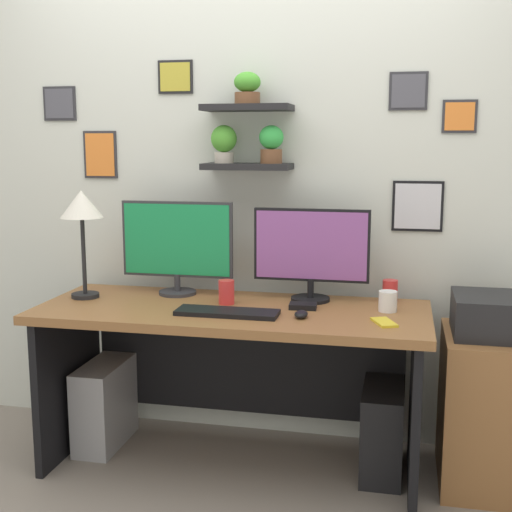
# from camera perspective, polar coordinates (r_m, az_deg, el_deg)

# --- Properties ---
(ground_plane) EXTENTS (8.00, 8.00, 0.00)m
(ground_plane) POSITION_cam_1_polar(r_m,az_deg,el_deg) (3.29, -1.97, -17.12)
(ground_plane) COLOR gray
(back_wall_assembly) EXTENTS (4.40, 0.24, 2.70)m
(back_wall_assembly) POSITION_cam_1_polar(r_m,az_deg,el_deg) (3.37, -0.26, 7.48)
(back_wall_assembly) COLOR silver
(back_wall_assembly) RESTS_ON ground
(desk) EXTENTS (1.74, 0.68, 0.75)m
(desk) POSITION_cam_1_polar(r_m,az_deg,el_deg) (3.14, -1.77, -7.77)
(desk) COLOR brown
(desk) RESTS_ON ground
(monitor_left) EXTENTS (0.55, 0.18, 0.45)m
(monitor_left) POSITION_cam_1_polar(r_m,az_deg,el_deg) (3.28, -6.64, 0.97)
(monitor_left) COLOR #2D2D33
(monitor_left) RESTS_ON desk
(monitor_right) EXTENTS (0.53, 0.18, 0.43)m
(monitor_right) POSITION_cam_1_polar(r_m,az_deg,el_deg) (3.13, 4.66, 0.43)
(monitor_right) COLOR black
(monitor_right) RESTS_ON desk
(keyboard) EXTENTS (0.44, 0.14, 0.02)m
(keyboard) POSITION_cam_1_polar(r_m,az_deg,el_deg) (2.91, -2.43, -4.75)
(keyboard) COLOR black
(keyboard) RESTS_ON desk
(computer_mouse) EXTENTS (0.06, 0.09, 0.03)m
(computer_mouse) POSITION_cam_1_polar(r_m,az_deg,el_deg) (2.86, 3.81, -4.90)
(computer_mouse) COLOR black
(computer_mouse) RESTS_ON desk
(desk_lamp) EXTENTS (0.20, 0.20, 0.51)m
(desk_lamp) POSITION_cam_1_polar(r_m,az_deg,el_deg) (3.26, -14.41, 3.66)
(desk_lamp) COLOR black
(desk_lamp) RESTS_ON desk
(cell_phone) EXTENTS (0.12, 0.16, 0.01)m
(cell_phone) POSITION_cam_1_polar(r_m,az_deg,el_deg) (2.82, 10.70, -5.49)
(cell_phone) COLOR yellow
(cell_phone) RESTS_ON desk
(coffee_mug) EXTENTS (0.08, 0.08, 0.09)m
(coffee_mug) POSITION_cam_1_polar(r_m,az_deg,el_deg) (3.01, 11.00, -3.75)
(coffee_mug) COLOR white
(coffee_mug) RESTS_ON desk
(pen_cup) EXTENTS (0.07, 0.07, 0.10)m
(pen_cup) POSITION_cam_1_polar(r_m,az_deg,el_deg) (3.20, 11.18, -2.88)
(pen_cup) COLOR red
(pen_cup) RESTS_ON desk
(scissors_tray) EXTENTS (0.12, 0.09, 0.02)m
(scissors_tray) POSITION_cam_1_polar(r_m,az_deg,el_deg) (3.02, 3.96, -4.21)
(scissors_tray) COLOR black
(scissors_tray) RESTS_ON desk
(water_cup) EXTENTS (0.07, 0.07, 0.11)m
(water_cup) POSITION_cam_1_polar(r_m,az_deg,el_deg) (3.09, -2.50, -3.05)
(water_cup) COLOR red
(water_cup) RESTS_ON desk
(drawer_cabinet) EXTENTS (0.44, 0.50, 0.67)m
(drawer_cabinet) POSITION_cam_1_polar(r_m,az_deg,el_deg) (3.18, 19.29, -12.09)
(drawer_cabinet) COLOR brown
(drawer_cabinet) RESTS_ON ground
(printer) EXTENTS (0.38, 0.34, 0.17)m
(printer) POSITION_cam_1_polar(r_m,az_deg,el_deg) (3.05, 19.73, -4.74)
(printer) COLOR black
(printer) RESTS_ON drawer_cabinet
(computer_tower_left) EXTENTS (0.18, 0.40, 0.41)m
(computer_tower_left) POSITION_cam_1_polar(r_m,az_deg,el_deg) (3.49, -12.58, -12.04)
(computer_tower_left) COLOR #99999E
(computer_tower_left) RESTS_ON ground
(computer_tower_right) EXTENTS (0.18, 0.40, 0.40)m
(computer_tower_right) POSITION_cam_1_polar(r_m,az_deg,el_deg) (3.20, 10.55, -14.15)
(computer_tower_right) COLOR black
(computer_tower_right) RESTS_ON ground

